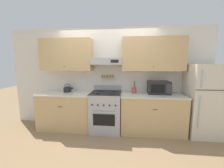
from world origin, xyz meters
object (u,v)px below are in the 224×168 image
refrigerator (206,100)px  tea_kettle (68,89)px  stove_range (106,111)px  microwave (159,87)px  utensil_crock (134,90)px

refrigerator → tea_kettle: size_ratio=6.43×
stove_range → microwave: microwave is taller
stove_range → refrigerator: bearing=0.0°
refrigerator → tea_kettle: refrigerator is taller
tea_kettle → refrigerator: bearing=-2.6°
tea_kettle → utensil_crock: (1.71, 0.00, 0.00)m
tea_kettle → utensil_crock: size_ratio=0.83×
tea_kettle → utensil_crock: utensil_crock is taller
stove_range → refrigerator: (2.28, 0.00, 0.33)m
microwave → refrigerator: bearing=-9.5°
refrigerator → microwave: size_ratio=3.22×
microwave → utensil_crock: microwave is taller
tea_kettle → microwave: microwave is taller
tea_kettle → microwave: (2.30, 0.02, 0.08)m
utensil_crock → microwave: bearing=1.7°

